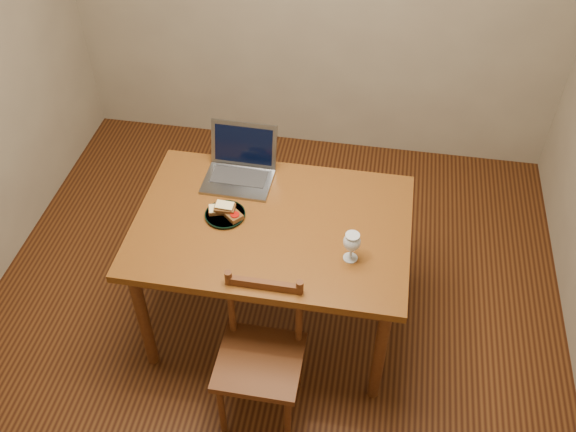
% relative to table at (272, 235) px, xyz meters
% --- Properties ---
extents(floor, '(3.20, 3.20, 0.02)m').
position_rel_table_xyz_m(floor, '(-0.03, 0.03, -0.66)').
color(floor, black).
rests_on(floor, ground).
extents(table, '(1.30, 0.90, 0.74)m').
position_rel_table_xyz_m(table, '(0.00, 0.00, 0.00)').
color(table, '#50220D').
rests_on(table, floor).
extents(chair, '(0.38, 0.36, 0.41)m').
position_rel_table_xyz_m(chair, '(0.04, -0.52, -0.21)').
color(chair, '#441F0E').
rests_on(chair, floor).
extents(plate, '(0.19, 0.19, 0.02)m').
position_rel_table_xyz_m(plate, '(-0.23, 0.01, 0.09)').
color(plate, black).
rests_on(plate, table).
extents(sandwich_cheese, '(0.11, 0.08, 0.03)m').
position_rel_table_xyz_m(sandwich_cheese, '(-0.26, 0.02, 0.12)').
color(sandwich_cheese, '#381E0C').
rests_on(sandwich_cheese, plate).
extents(sandwich_tomato, '(0.12, 0.12, 0.03)m').
position_rel_table_xyz_m(sandwich_tomato, '(-0.19, -0.00, 0.12)').
color(sandwich_tomato, '#381E0C').
rests_on(sandwich_tomato, plate).
extents(sandwich_top, '(0.10, 0.06, 0.03)m').
position_rel_table_xyz_m(sandwich_top, '(-0.23, 0.01, 0.14)').
color(sandwich_top, '#381E0C').
rests_on(sandwich_top, plate).
extents(milk_glass, '(0.08, 0.08, 0.15)m').
position_rel_table_xyz_m(milk_glass, '(0.39, -0.16, 0.16)').
color(milk_glass, white).
rests_on(milk_glass, table).
extents(laptop, '(0.34, 0.31, 0.24)m').
position_rel_table_xyz_m(laptop, '(-0.22, 0.32, 0.15)').
color(laptop, slate).
rests_on(laptop, table).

